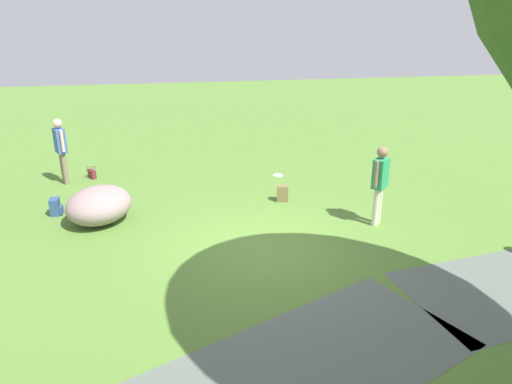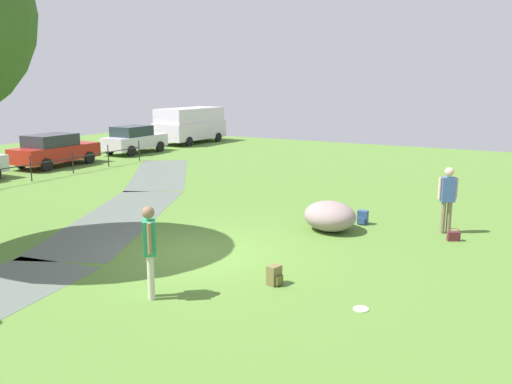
{
  "view_description": "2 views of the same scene",
  "coord_description": "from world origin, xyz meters",
  "px_view_note": "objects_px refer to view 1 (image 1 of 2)",
  "views": [
    {
      "loc": [
        1.7,
        8.48,
        4.5
      ],
      "look_at": [
        -0.0,
        -1.05,
        0.82
      ],
      "focal_mm": 33.72,
      "sensor_mm": 36.0,
      "label": 1
    },
    {
      "loc": [
        -10.11,
        -7.1,
        4.06
      ],
      "look_at": [
        1.58,
        -0.62,
        1.28
      ],
      "focal_mm": 37.72,
      "sensor_mm": 36.0,
      "label": 2
    }
  ],
  "objects_px": {
    "backpack_by_boulder": "(56,207)",
    "frisbee_on_grass": "(278,175)",
    "woman_with_handbag": "(61,146)",
    "spare_backpack_on_lawn": "(282,194)",
    "handbag_on_grass": "(92,173)",
    "man_near_boulder": "(380,180)",
    "lawn_boulder": "(99,205)"
  },
  "relations": [
    {
      "from": "handbag_on_grass",
      "to": "spare_backpack_on_lawn",
      "type": "height_order",
      "value": "spare_backpack_on_lawn"
    },
    {
      "from": "woman_with_handbag",
      "to": "frisbee_on_grass",
      "type": "bearing_deg",
      "value": 176.01
    },
    {
      "from": "woman_with_handbag",
      "to": "backpack_by_boulder",
      "type": "relative_size",
      "value": 4.51
    },
    {
      "from": "handbag_on_grass",
      "to": "backpack_by_boulder",
      "type": "bearing_deg",
      "value": 79.78
    },
    {
      "from": "lawn_boulder",
      "to": "man_near_boulder",
      "type": "relative_size",
      "value": 1.13
    },
    {
      "from": "spare_backpack_on_lawn",
      "to": "backpack_by_boulder",
      "type": "bearing_deg",
      "value": -0.88
    },
    {
      "from": "woman_with_handbag",
      "to": "man_near_boulder",
      "type": "height_order",
      "value": "woman_with_handbag"
    },
    {
      "from": "lawn_boulder",
      "to": "spare_backpack_on_lawn",
      "type": "relative_size",
      "value": 5.07
    },
    {
      "from": "handbag_on_grass",
      "to": "spare_backpack_on_lawn",
      "type": "xyz_separation_m",
      "value": [
        -4.95,
        2.66,
        0.05
      ]
    },
    {
      "from": "handbag_on_grass",
      "to": "frisbee_on_grass",
      "type": "relative_size",
      "value": 1.34
    },
    {
      "from": "spare_backpack_on_lawn",
      "to": "frisbee_on_grass",
      "type": "bearing_deg",
      "value": -99.53
    },
    {
      "from": "frisbee_on_grass",
      "to": "man_near_boulder",
      "type": "bearing_deg",
      "value": 111.19
    },
    {
      "from": "frisbee_on_grass",
      "to": "woman_with_handbag",
      "type": "bearing_deg",
      "value": -3.99
    },
    {
      "from": "handbag_on_grass",
      "to": "backpack_by_boulder",
      "type": "distance_m",
      "value": 2.62
    },
    {
      "from": "lawn_boulder",
      "to": "backpack_by_boulder",
      "type": "height_order",
      "value": "lawn_boulder"
    },
    {
      "from": "man_near_boulder",
      "to": "lawn_boulder",
      "type": "bearing_deg",
      "value": -11.45
    },
    {
      "from": "woman_with_handbag",
      "to": "handbag_on_grass",
      "type": "distance_m",
      "value": 1.18
    },
    {
      "from": "man_near_boulder",
      "to": "woman_with_handbag",
      "type": "bearing_deg",
      "value": -29.02
    },
    {
      "from": "handbag_on_grass",
      "to": "backpack_by_boulder",
      "type": "relative_size",
      "value": 0.93
    },
    {
      "from": "handbag_on_grass",
      "to": "lawn_boulder",
      "type": "bearing_deg",
      "value": 100.84
    },
    {
      "from": "man_near_boulder",
      "to": "spare_backpack_on_lawn",
      "type": "relative_size",
      "value": 4.49
    },
    {
      "from": "woman_with_handbag",
      "to": "backpack_by_boulder",
      "type": "xyz_separation_m",
      "value": [
        -0.19,
        2.25,
        -0.87
      ]
    },
    {
      "from": "backpack_by_boulder",
      "to": "spare_backpack_on_lawn",
      "type": "bearing_deg",
      "value": 179.12
    },
    {
      "from": "lawn_boulder",
      "to": "frisbee_on_grass",
      "type": "bearing_deg",
      "value": -152.45
    },
    {
      "from": "lawn_boulder",
      "to": "frisbee_on_grass",
      "type": "xyz_separation_m",
      "value": [
        -4.66,
        -2.43,
        -0.4
      ]
    },
    {
      "from": "backpack_by_boulder",
      "to": "frisbee_on_grass",
      "type": "relative_size",
      "value": 1.44
    },
    {
      "from": "handbag_on_grass",
      "to": "frisbee_on_grass",
      "type": "distance_m",
      "value": 5.32
    },
    {
      "from": "woman_with_handbag",
      "to": "lawn_boulder",
      "type": "bearing_deg",
      "value": 113.97
    },
    {
      "from": "handbag_on_grass",
      "to": "spare_backpack_on_lawn",
      "type": "bearing_deg",
      "value": 151.73
    },
    {
      "from": "spare_backpack_on_lawn",
      "to": "handbag_on_grass",
      "type": "bearing_deg",
      "value": -28.27
    },
    {
      "from": "frisbee_on_grass",
      "to": "backpack_by_boulder",
      "type": "bearing_deg",
      "value": 17.78
    },
    {
      "from": "lawn_boulder",
      "to": "woman_with_handbag",
      "type": "bearing_deg",
      "value": -66.03
    }
  ]
}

